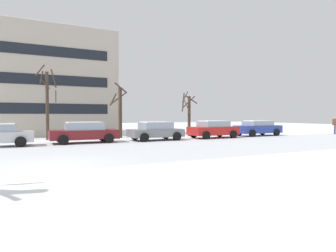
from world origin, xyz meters
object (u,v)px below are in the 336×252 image
object	(u,v)px
parked_car_red	(213,129)
parked_car_blue	(258,128)
parked_car_maroon	(84,132)
pedestrian_crossing	(335,124)
parked_car_gray	(156,131)

from	to	relation	value
parked_car_red	parked_car_blue	world-z (taller)	parked_car_red
parked_car_maroon	parked_car_blue	size ratio (longest dim) A/B	1.01
parked_car_maroon	pedestrian_crossing	world-z (taller)	pedestrian_crossing
parked_car_gray	pedestrian_crossing	xyz separation A→B (m)	(19.20, -1.38, 0.30)
parked_car_gray	parked_car_red	world-z (taller)	parked_car_red
pedestrian_crossing	parked_car_blue	bearing A→B (deg)	169.33
parked_car_maroon	parked_car_blue	world-z (taller)	parked_car_maroon
parked_car_gray	parked_car_blue	bearing A→B (deg)	1.43
parked_car_maroon	pedestrian_crossing	xyz separation A→B (m)	(24.43, -1.65, 0.28)
parked_car_gray	parked_car_blue	xyz separation A→B (m)	(10.46, 0.26, 0.01)
parked_car_red	parked_car_blue	size ratio (longest dim) A/B	0.92
parked_car_gray	pedestrian_crossing	bearing A→B (deg)	-4.13
parked_car_maroon	pedestrian_crossing	bearing A→B (deg)	-3.86
parked_car_blue	parked_car_red	bearing A→B (deg)	-176.26
parked_car_maroon	parked_car_red	distance (m)	10.47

